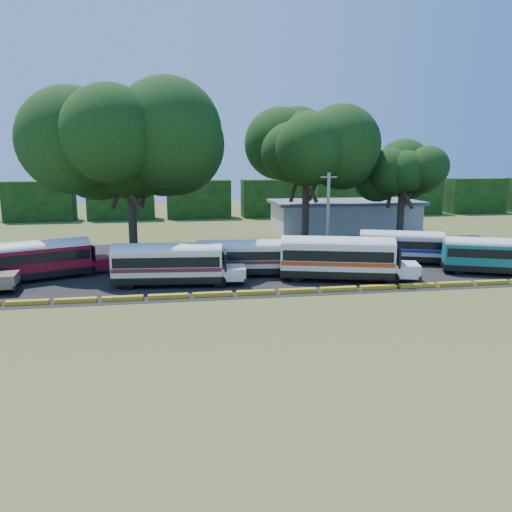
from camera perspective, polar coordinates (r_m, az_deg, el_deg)
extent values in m
plane|color=#41521B|center=(33.64, -2.29, -5.00)|extent=(160.00, 160.00, 0.00)
cube|color=black|center=(45.33, -2.91, -0.79)|extent=(64.00, 24.00, 0.02)
cube|color=gold|center=(35.64, -24.67, -4.85)|extent=(2.70, 0.45, 0.30)
cube|color=gold|center=(34.96, -19.91, -4.79)|extent=(2.70, 0.45, 0.30)
cube|color=gold|center=(34.52, -15.00, -4.70)|extent=(2.70, 0.45, 0.30)
cube|color=gold|center=(34.34, -10.00, -4.57)|extent=(2.70, 0.45, 0.30)
cube|color=gold|center=(34.42, -4.98, -4.40)|extent=(2.70, 0.45, 0.30)
cube|color=gold|center=(34.76, -0.04, -4.20)|extent=(2.70, 0.45, 0.30)
cube|color=gold|center=(35.35, 4.78, -3.98)|extent=(2.70, 0.45, 0.30)
cube|color=gold|center=(36.18, 9.40, -3.74)|extent=(2.70, 0.45, 0.30)
cube|color=gold|center=(37.24, 13.79, -3.49)|extent=(2.70, 0.45, 0.30)
cube|color=gold|center=(38.50, 17.91, -3.24)|extent=(2.70, 0.45, 0.30)
cube|color=gold|center=(39.95, 21.74, -2.99)|extent=(2.70, 0.45, 0.30)
cube|color=gold|center=(41.56, 25.29, -2.74)|extent=(2.70, 0.45, 0.30)
cube|color=beige|center=(66.28, 10.06, 4.37)|extent=(18.00, 8.00, 3.60)
cube|color=slate|center=(66.08, 10.12, 6.09)|extent=(19.00, 9.00, 0.40)
cube|color=black|center=(82.81, -23.47, 5.77)|extent=(10.00, 4.00, 6.00)
cube|color=black|center=(80.75, -15.15, 6.18)|extent=(10.00, 4.00, 6.00)
cube|color=black|center=(80.44, -6.56, 6.47)|extent=(10.00, 4.00, 6.00)
cube|color=black|center=(81.91, 1.90, 6.62)|extent=(10.00, 4.00, 6.00)
cube|color=black|center=(85.06, 9.91, 6.62)|extent=(10.00, 4.00, 6.00)
cube|color=black|center=(89.72, 17.22, 6.52)|extent=(10.00, 4.00, 6.00)
cube|color=black|center=(95.66, 23.71, 6.33)|extent=(10.00, 4.00, 6.00)
cube|color=#856C50|center=(39.26, -26.85, -2.47)|extent=(1.97, 2.31, 0.92)
cube|color=black|center=(39.18, -25.61, -2.98)|extent=(0.42, 2.39, 0.29)
cylinder|color=black|center=(42.09, -18.46, -1.64)|extent=(0.97, 0.61, 0.94)
cylinder|color=black|center=(44.01, -19.11, -1.14)|extent=(0.97, 0.61, 0.94)
cylinder|color=black|center=(41.10, -27.12, -2.59)|extent=(0.97, 0.61, 0.94)
cube|color=black|center=(42.35, -23.62, -1.73)|extent=(8.01, 5.19, 0.52)
cube|color=maroon|center=(42.13, -23.73, -0.25)|extent=(8.01, 5.19, 1.72)
cube|color=black|center=(42.10, -23.76, 0.03)|extent=(7.75, 5.12, 0.72)
ellipsoid|color=silver|center=(41.99, -23.82, 0.90)|extent=(8.01, 5.19, 1.06)
cube|color=maroon|center=(43.21, -17.50, -0.69)|extent=(2.37, 2.57, 0.89)
cube|color=black|center=(42.90, -18.33, 0.43)|extent=(0.98, 2.04, 1.29)
cube|color=black|center=(43.49, -16.46, -1.06)|extent=(1.06, 2.18, 0.28)
cylinder|color=black|center=(36.49, -4.19, -2.96)|extent=(0.99, 0.36, 0.97)
cylinder|color=black|center=(38.50, -4.19, -2.21)|extent=(0.99, 0.36, 0.97)
cylinder|color=black|center=(37.10, -14.45, -3.05)|extent=(0.99, 0.36, 0.97)
cylinder|color=black|center=(39.09, -13.92, -2.31)|extent=(0.99, 0.36, 0.97)
cube|color=black|center=(37.66, -9.97, -2.42)|extent=(8.14, 3.14, 0.53)
cube|color=#EEE6CF|center=(37.42, -10.03, -0.71)|extent=(8.14, 3.14, 1.78)
cube|color=black|center=(37.37, -10.04, -0.39)|extent=(7.83, 3.17, 0.75)
cube|color=maroon|center=(37.49, -10.01, -1.24)|extent=(8.07, 3.17, 0.29)
ellipsoid|color=silver|center=(37.25, -10.07, 0.63)|extent=(8.14, 3.14, 1.09)
cube|color=#EEE6CF|center=(37.41, -2.57, -1.90)|extent=(1.93, 2.28, 0.92)
cube|color=black|center=(37.20, -3.52, -0.49)|extent=(0.35, 2.24, 1.33)
cube|color=black|center=(37.52, -1.30, -2.46)|extent=(0.39, 2.38, 0.29)
cube|color=black|center=(38.29, -15.82, -2.61)|extent=(0.39, 2.38, 0.29)
cylinder|color=black|center=(39.59, 3.65, -1.89)|extent=(0.91, 0.34, 0.89)
cylinder|color=black|center=(41.44, 3.32, -1.31)|extent=(0.91, 0.34, 0.89)
cylinder|color=black|center=(39.30, -5.15, -2.01)|extent=(0.91, 0.34, 0.89)
cylinder|color=black|center=(41.16, -5.08, -1.41)|extent=(0.91, 0.34, 0.89)
cube|color=black|center=(40.21, -1.43, -1.48)|extent=(7.49, 2.95, 0.49)
cube|color=silver|center=(40.00, -1.44, 0.00)|extent=(7.49, 2.95, 1.63)
cube|color=black|center=(39.96, -1.44, 0.27)|extent=(7.21, 2.97, 0.68)
cube|color=maroon|center=(40.06, -1.44, -0.46)|extent=(7.42, 2.98, 0.27)
ellipsoid|color=silver|center=(39.85, -1.45, 1.15)|extent=(7.49, 2.95, 1.00)
cube|color=silver|center=(40.56, 4.86, -1.02)|extent=(1.79, 2.11, 0.85)
cube|color=black|center=(40.31, 4.09, 0.18)|extent=(0.34, 2.05, 1.22)
cube|color=black|center=(40.75, 5.91, -1.49)|extent=(0.38, 2.19, 0.27)
cube|color=black|center=(40.26, -6.57, -1.66)|extent=(0.38, 2.19, 0.27)
cylinder|color=black|center=(38.56, 15.28, -2.50)|extent=(1.08, 0.57, 1.04)
cylinder|color=black|center=(40.71, 14.82, -1.77)|extent=(1.08, 0.57, 1.04)
cylinder|color=black|center=(38.12, 4.69, -2.30)|extent=(1.08, 0.57, 1.04)
cylinder|color=black|center=(40.29, 4.80, -1.57)|extent=(1.08, 0.57, 1.04)
cube|color=black|center=(39.20, 9.17, -1.80)|extent=(8.93, 4.85, 0.57)
cube|color=white|center=(38.95, 9.23, -0.03)|extent=(8.93, 4.85, 1.91)
cube|color=black|center=(38.90, 9.24, 0.30)|extent=(8.62, 4.82, 0.80)
cube|color=#BE3613|center=(39.02, 9.21, -0.58)|extent=(8.86, 4.87, 0.31)
ellipsoid|color=silver|center=(38.78, 9.27, 1.36)|extent=(8.93, 4.85, 1.17)
cube|color=white|center=(39.72, 16.71, -1.50)|extent=(2.43, 2.72, 0.99)
cube|color=black|center=(39.41, 15.86, -0.03)|extent=(0.81, 2.35, 1.43)
cube|color=black|center=(39.98, 17.93, -2.10)|extent=(0.88, 2.51, 0.31)
cube|color=black|center=(39.25, 3.00, -1.81)|extent=(0.88, 2.51, 0.31)
cylinder|color=black|center=(46.65, 20.44, -0.60)|extent=(0.92, 0.56, 0.89)
cylinder|color=black|center=(48.50, 20.13, -0.16)|extent=(0.92, 0.56, 0.89)
cylinder|color=black|center=(46.15, 13.03, -0.30)|extent=(0.92, 0.56, 0.89)
cylinder|color=black|center=(48.01, 13.00, 0.13)|extent=(0.92, 0.56, 0.89)
cube|color=black|center=(47.17, 16.14, -0.05)|extent=(7.57, 4.73, 0.49)
cube|color=beige|center=(46.99, 16.21, 1.21)|extent=(7.57, 4.73, 1.62)
cube|color=black|center=(46.96, 16.22, 1.44)|extent=(7.32, 4.67, 0.68)
cube|color=navy|center=(47.05, 16.19, 0.82)|extent=(7.52, 4.73, 0.27)
ellipsoid|color=silver|center=(46.87, 16.26, 2.18)|extent=(7.57, 4.73, 1.00)
cube|color=beige|center=(47.65, 21.47, 0.05)|extent=(2.20, 2.40, 0.84)
cube|color=black|center=(47.42, 20.88, 1.10)|extent=(0.87, 1.94, 1.22)
cube|color=black|center=(47.85, 22.33, -0.40)|extent=(0.94, 2.08, 0.27)
cube|color=black|center=(47.06, 11.78, 0.02)|extent=(0.94, 2.08, 0.27)
cylinder|color=black|center=(43.70, 22.11, -1.45)|extent=(0.94, 0.58, 0.91)
cylinder|color=black|center=(45.58, 21.75, -0.94)|extent=(0.94, 0.58, 0.91)
cube|color=black|center=(45.10, 25.25, -1.15)|extent=(7.75, 4.96, 0.50)
cube|color=#13746B|center=(44.91, 25.36, 0.19)|extent=(7.75, 4.96, 1.66)
cube|color=black|center=(44.88, 25.38, 0.44)|extent=(7.50, 4.89, 0.70)
ellipsoid|color=silver|center=(44.78, 25.45, 1.24)|extent=(7.75, 4.96, 1.02)
cube|color=black|center=(44.48, 20.60, -1.08)|extent=(1.00, 2.12, 0.27)
cylinder|color=#322819|center=(48.37, -13.93, 4.01)|extent=(0.80, 0.80, 7.30)
cylinder|color=#322819|center=(48.46, -12.61, 7.80)|extent=(1.32, 2.65, 4.17)
cylinder|color=#322819|center=(49.02, -15.20, 7.71)|extent=(2.05, 2.32, 4.17)
cylinder|color=#322819|center=(46.85, -14.51, 7.61)|extent=(2.70, 0.90, 4.17)
ellipsoid|color=black|center=(48.06, -14.33, 12.34)|extent=(13.20, 13.20, 9.68)
cylinder|color=#322819|center=(56.33, 5.68, 5.12)|extent=(0.80, 0.80, 7.08)
cylinder|color=#322819|center=(56.86, 6.82, 8.22)|extent=(1.30, 2.59, 4.05)
cylinder|color=#322819|center=(56.66, 4.54, 8.25)|extent=(2.00, 2.27, 4.05)
cylinder|color=#322819|center=(54.81, 5.86, 8.14)|extent=(2.63, 0.88, 4.05)
ellipsoid|color=black|center=(56.05, 5.82, 12.07)|extent=(11.19, 11.19, 8.21)
cylinder|color=#322819|center=(60.15, 16.20, 4.50)|extent=(0.80, 0.80, 5.81)
cylinder|color=#322819|center=(60.87, 17.19, 6.88)|extent=(1.16, 2.22, 3.37)
cylinder|color=#322819|center=(60.27, 15.12, 6.95)|extent=(1.75, 1.97, 3.37)
cylinder|color=#322819|center=(58.69, 16.66, 6.77)|extent=(2.24, 0.81, 3.37)
ellipsoid|color=black|center=(59.81, 16.49, 9.92)|extent=(8.10, 8.10, 5.94)
cylinder|color=gray|center=(47.84, 8.20, 4.59)|extent=(0.30, 0.30, 8.03)
cube|color=gray|center=(47.58, 8.32, 8.92)|extent=(1.60, 0.12, 0.12)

